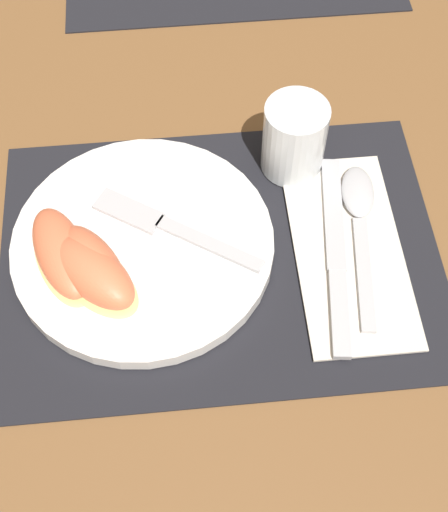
# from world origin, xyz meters

# --- Properties ---
(ground_plane) EXTENTS (3.00, 3.00, 0.00)m
(ground_plane) POSITION_xyz_m (0.00, 0.00, 0.00)
(ground_plane) COLOR brown
(placemat) EXTENTS (0.44, 0.31, 0.00)m
(placemat) POSITION_xyz_m (0.00, 0.00, 0.00)
(placemat) COLOR black
(placemat) RESTS_ON ground_plane
(plate) EXTENTS (0.26, 0.26, 0.02)m
(plate) POSITION_xyz_m (-0.07, 0.01, 0.01)
(plate) COLOR white
(plate) RESTS_ON placemat
(juice_glass) EXTENTS (0.07, 0.07, 0.08)m
(juice_glass) POSITION_xyz_m (0.09, 0.11, 0.04)
(juice_glass) COLOR silver
(juice_glass) RESTS_ON placemat
(napkin) EXTENTS (0.11, 0.23, 0.00)m
(napkin) POSITION_xyz_m (0.13, -0.01, 0.01)
(napkin) COLOR silver
(napkin) RESTS_ON placemat
(knife) EXTENTS (0.05, 0.23, 0.01)m
(knife) POSITION_xyz_m (0.11, -0.02, 0.01)
(knife) COLOR #BCBCC1
(knife) RESTS_ON napkin
(spoon) EXTENTS (0.05, 0.19, 0.01)m
(spoon) POSITION_xyz_m (0.14, 0.03, 0.01)
(spoon) COLOR #BCBCC1
(spoon) RESTS_ON napkin
(fork) EXTENTS (0.16, 0.12, 0.00)m
(fork) POSITION_xyz_m (-0.05, 0.02, 0.02)
(fork) COLOR #BCBCC1
(fork) RESTS_ON plate
(citrus_wedge_0) EXTENTS (0.08, 0.12, 0.03)m
(citrus_wedge_0) POSITION_xyz_m (-0.15, -0.01, 0.03)
(citrus_wedge_0) COLOR #F4DB84
(citrus_wedge_0) RESTS_ON plate
(citrus_wedge_1) EXTENTS (0.09, 0.10, 0.04)m
(citrus_wedge_1) POSITION_xyz_m (-0.12, -0.02, 0.04)
(citrus_wedge_1) COLOR #F4DB84
(citrus_wedge_1) RESTS_ON plate
(citrus_wedge_2) EXTENTS (0.11, 0.11, 0.04)m
(citrus_wedge_2) POSITION_xyz_m (-0.12, -0.03, 0.04)
(citrus_wedge_2) COLOR #F4DB84
(citrus_wedge_2) RESTS_ON plate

